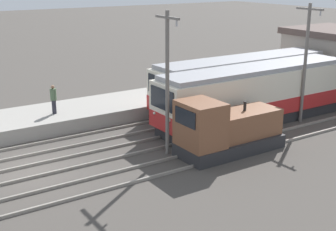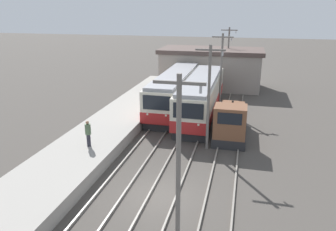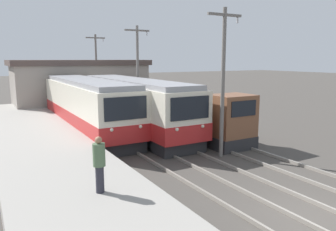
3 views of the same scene
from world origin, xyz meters
TOP-DOWN VIEW (x-y plane):
  - ground_plane at (0.00, 0.00)m, footprint 200.00×200.00m
  - track_center at (0.20, 0.00)m, footprint 1.54×60.00m
  - commuter_train_left at (-2.60, 15.67)m, footprint 2.84×13.76m
  - commuter_train_center at (0.20, 14.28)m, footprint 2.84×13.98m
  - shunting_locomotive at (3.20, 9.36)m, footprint 2.40×5.85m
  - catenary_mast_mid at (1.71, 6.72)m, footprint 2.00×0.20m
  - catenary_mast_far at (1.71, 16.80)m, footprint 2.00×0.20m
  - catenary_mast_distant at (1.71, 26.88)m, footprint 2.00×0.20m
  - person_on_platform at (-5.77, 3.37)m, footprint 0.38×0.38m
  - station_building at (-0.28, 26.00)m, footprint 12.60×6.30m

SIDE VIEW (x-z plane):
  - ground_plane at x=0.00m, z-range 0.00..0.00m
  - track_center at x=0.20m, z-range 0.00..0.14m
  - shunting_locomotive at x=3.20m, z-range -0.29..2.71m
  - commuter_train_center at x=0.20m, z-range -0.12..3.47m
  - commuter_train_left at x=-2.60m, z-range -0.12..3.47m
  - person_on_platform at x=-5.77m, z-range 0.94..2.71m
  - station_building at x=-0.28m, z-range 0.02..4.85m
  - catenary_mast_mid at x=1.71m, z-range 0.32..7.69m
  - catenary_mast_far at x=1.71m, z-range 0.32..7.69m
  - catenary_mast_distant at x=1.71m, z-range 0.32..7.69m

